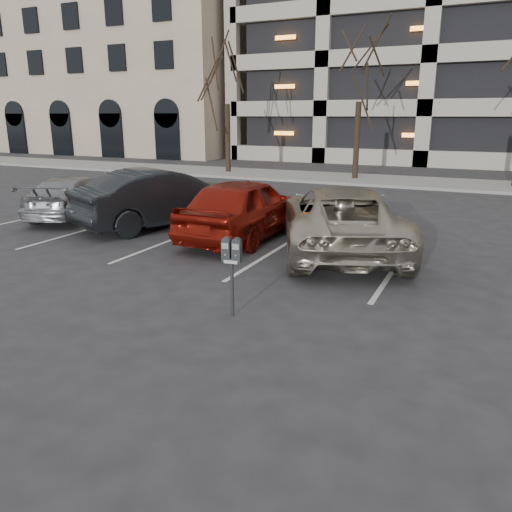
{
  "coord_description": "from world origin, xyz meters",
  "views": [
    {
      "loc": [
        2.98,
        -8.22,
        3.07
      ],
      "look_at": [
        -0.08,
        -1.68,
        1.03
      ],
      "focal_mm": 35.0,
      "sensor_mm": 36.0,
      "label": 1
    }
  ],
  "objects": [
    {
      "name": "sidewalk",
      "position": [
        0.0,
        16.0,
        0.06
      ],
      "size": [
        80.0,
        4.0,
        0.12
      ],
      "primitive_type": "cube",
      "color": "gray",
      "rests_on": "ground"
    },
    {
      "name": "car_dark",
      "position": [
        -5.36,
        3.39,
        0.82
      ],
      "size": [
        3.62,
        5.22,
        1.63
      ],
      "primitive_type": "imported",
      "rotation": [
        0.0,
        0.0,
        2.71
      ],
      "color": "black",
      "rests_on": "ground"
    },
    {
      "name": "ground",
      "position": [
        0.0,
        0.0,
        0.0
      ],
      "size": [
        140.0,
        140.0,
        0.0
      ],
      "primitive_type": "plane",
      "color": "#28282B",
      "rests_on": "ground"
    },
    {
      "name": "suv_silver",
      "position": [
        -0.02,
        2.84,
        0.76
      ],
      "size": [
        4.39,
        6.02,
        1.53
      ],
      "rotation": [
        0.0,
        0.0,
        3.53
      ],
      "color": "#B1AB97",
      "rests_on": "ground"
    },
    {
      "name": "tree_b",
      "position": [
        -3.0,
        16.0,
        5.92
      ],
      "size": [
        3.6,
        3.6,
        8.19
      ],
      "color": "black",
      "rests_on": "ground"
    },
    {
      "name": "parking_meter",
      "position": [
        -0.49,
        -1.69,
        0.96
      ],
      "size": [
        0.33,
        0.16,
        1.25
      ],
      "rotation": [
        0.0,
        0.0,
        0.13
      ],
      "color": "black",
      "rests_on": "ground"
    },
    {
      "name": "car_red",
      "position": [
        -2.63,
        3.08,
        0.79
      ],
      "size": [
        1.92,
        4.66,
        1.58
      ],
      "primitive_type": "imported",
      "rotation": [
        0.0,
        0.0,
        3.13
      ],
      "color": "maroon",
      "rests_on": "ground"
    },
    {
      "name": "tree_a",
      "position": [
        -10.0,
        16.0,
        5.85
      ],
      "size": [
        3.56,
        3.56,
        8.1
      ],
      "color": "black",
      "rests_on": "ground"
    },
    {
      "name": "office_building",
      "position": [
        -28.0,
        29.92,
        7.49
      ],
      "size": [
        26.0,
        16.2,
        15.0
      ],
      "color": "tan",
      "rests_on": "ground"
    },
    {
      "name": "stall_lines",
      "position": [
        -1.4,
        2.3,
        0.01
      ],
      "size": [
        16.9,
        5.2,
        0.0
      ],
      "color": "silver",
      "rests_on": "ground"
    },
    {
      "name": "car_silver",
      "position": [
        -8.62,
        3.39,
        0.63
      ],
      "size": [
        3.03,
        4.68,
        1.26
      ],
      "primitive_type": "imported",
      "rotation": [
        0.0,
        0.0,
        3.46
      ],
      "color": "#94969B",
      "rests_on": "ground"
    }
  ]
}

